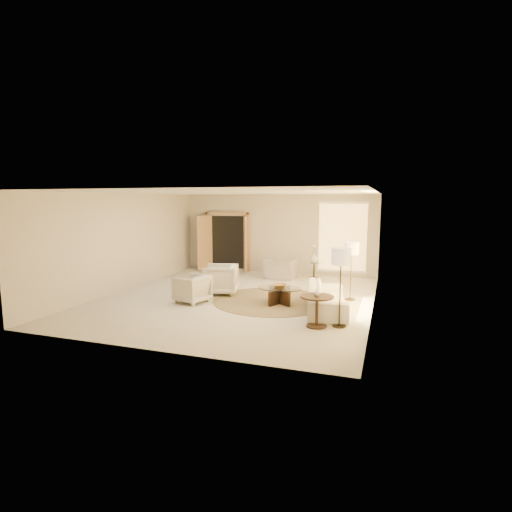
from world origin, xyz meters
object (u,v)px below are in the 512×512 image
(side_table, at_px, (314,268))
(floor_lamp_near, at_px, (352,251))
(sofa, at_px, (327,298))
(bowl, at_px, (279,286))
(end_vase, at_px, (317,292))
(side_vase, at_px, (314,258))
(coffee_table, at_px, (279,294))
(end_table, at_px, (317,306))
(accent_chair, at_px, (280,265))
(armchair_right, at_px, (192,287))
(floor_lamp_far, at_px, (341,260))
(armchair_left, at_px, (221,278))

(side_table, distance_m, floor_lamp_near, 3.17)
(sofa, relative_size, bowl, 6.06)
(side_table, xyz_separation_m, end_vase, (1.00, -5.16, 0.39))
(side_vase, bearing_deg, coffee_table, -93.45)
(floor_lamp_near, relative_size, bowl, 4.16)
(coffee_table, height_order, end_vase, end_vase)
(end_table, distance_m, end_vase, 0.28)
(end_vase, bearing_deg, accent_chair, 113.55)
(armchair_right, distance_m, floor_lamp_far, 4.05)
(end_vase, distance_m, side_vase, 5.26)
(armchair_left, bearing_deg, end_table, 41.12)
(end_table, xyz_separation_m, end_vase, (0.00, 0.00, 0.28))
(side_vase, bearing_deg, floor_lamp_near, -61.41)
(side_table, relative_size, end_vase, 3.50)
(sofa, relative_size, floor_lamp_near, 1.46)
(armchair_left, distance_m, side_table, 3.72)
(sofa, height_order, armchair_left, armchair_left)
(bowl, distance_m, end_vase, 1.99)
(side_table, xyz_separation_m, side_vase, (0.00, 0.00, 0.35))
(floor_lamp_far, distance_m, bowl, 2.36)
(accent_chair, xyz_separation_m, floor_lamp_far, (2.50, -4.56, 0.96))
(coffee_table, distance_m, bowl, 0.20)
(sofa, xyz_separation_m, bowl, (-1.23, 0.30, 0.14))
(bowl, relative_size, side_vase, 1.37)
(sofa, bearing_deg, floor_lamp_near, -29.35)
(end_table, height_order, floor_lamp_near, floor_lamp_near)
(armchair_left, distance_m, side_vase, 3.72)
(sofa, distance_m, armchair_left, 3.19)
(end_table, bearing_deg, coffee_table, 128.32)
(accent_chair, xyz_separation_m, coffee_table, (0.84, -3.17, -0.18))
(armchair_left, relative_size, floor_lamp_near, 0.59)
(armchair_right, relative_size, bowl, 2.10)
(bowl, bearing_deg, end_vase, -51.68)
(accent_chair, bearing_deg, armchair_right, 70.65)
(accent_chair, bearing_deg, side_table, -156.86)
(accent_chair, distance_m, side_vase, 1.17)
(floor_lamp_near, distance_m, bowl, 2.10)
(end_vase, xyz_separation_m, side_vase, (-1.00, 5.16, -0.05))
(accent_chair, xyz_separation_m, side_table, (1.05, 0.45, -0.11))
(end_vase, bearing_deg, end_table, -90.00)
(end_table, bearing_deg, floor_lamp_far, 19.15)
(sofa, height_order, accent_chair, accent_chair)
(armchair_left, distance_m, armchair_right, 1.14)
(armchair_right, distance_m, side_table, 4.82)
(armchair_left, height_order, side_table, armchair_left)
(floor_lamp_near, distance_m, end_vase, 2.61)
(armchair_right, xyz_separation_m, end_table, (3.39, -0.98, 0.06))
(armchair_left, xyz_separation_m, side_vase, (2.06, 3.09, 0.23))
(sofa, height_order, floor_lamp_far, floor_lamp_far)
(accent_chair, relative_size, coffee_table, 0.73)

